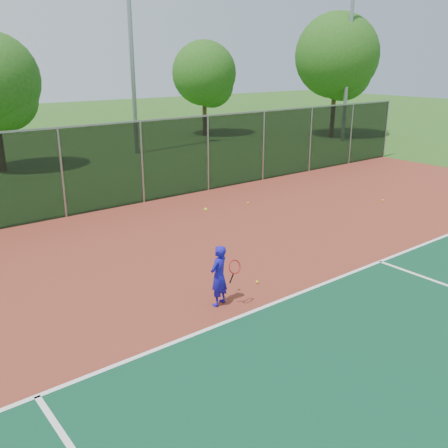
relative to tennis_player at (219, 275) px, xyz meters
name	(u,v)px	position (x,y,z in m)	size (l,w,h in m)	color
court_apron	(364,297)	(2.81, -1.71, -0.69)	(30.00, 20.00, 0.02)	maroon
fence_back	(142,161)	(2.81, 8.29, 0.86)	(30.00, 0.06, 3.03)	black
tennis_player	(219,275)	(0.00, 0.00, 0.00)	(0.59, 0.65, 2.22)	#1A12AA
practice_ball_0	(257,282)	(1.37, 0.29, -0.65)	(0.07, 0.07, 0.07)	yellow
practice_ball_2	(248,203)	(5.73, 5.69, -0.65)	(0.07, 0.07, 0.07)	yellow
practice_ball_3	(383,200)	(10.00, 2.83, -0.65)	(0.07, 0.07, 0.07)	yellow
floodlight_n	(130,16)	(7.69, 17.73, 6.58)	(0.90, 0.40, 13.01)	gray
floodlight_ne	(351,23)	(20.65, 13.44, 6.58)	(0.90, 0.40, 13.01)	gray
tree_back_mid	(206,76)	(15.09, 21.08, 3.34)	(4.39, 4.39, 6.45)	#372614
tree_back_right	(338,60)	(21.58, 15.02, 4.43)	(5.57, 5.57, 8.17)	#372614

